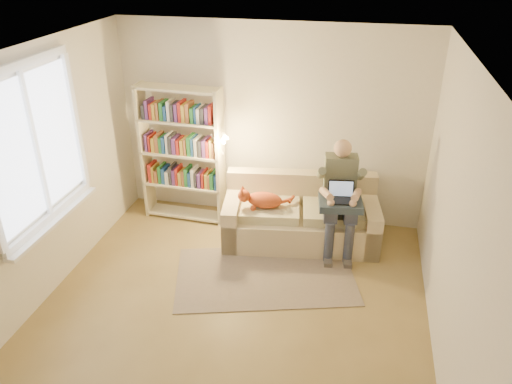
% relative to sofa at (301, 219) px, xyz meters
% --- Properties ---
extents(floor, '(4.50, 4.50, 0.00)m').
position_rel_sofa_xyz_m(floor, '(-0.50, -1.67, -0.29)').
color(floor, olive).
rests_on(floor, ground).
extents(ceiling, '(4.00, 4.50, 0.02)m').
position_rel_sofa_xyz_m(ceiling, '(-0.50, -1.67, 2.31)').
color(ceiling, white).
rests_on(ceiling, wall_back).
extents(wall_left, '(0.02, 4.50, 2.60)m').
position_rel_sofa_xyz_m(wall_left, '(-2.50, -1.67, 1.01)').
color(wall_left, silver).
rests_on(wall_left, floor).
extents(wall_right, '(0.02, 4.50, 2.60)m').
position_rel_sofa_xyz_m(wall_right, '(1.50, -1.67, 1.01)').
color(wall_right, silver).
rests_on(wall_right, floor).
extents(wall_back, '(4.00, 0.02, 2.60)m').
position_rel_sofa_xyz_m(wall_back, '(-0.50, 0.58, 1.01)').
color(wall_back, silver).
rests_on(wall_back, floor).
extents(window, '(0.12, 1.52, 1.69)m').
position_rel_sofa_xyz_m(window, '(-2.45, -1.47, 1.08)').
color(window, white).
rests_on(window, wall_left).
extents(sofa, '(2.00, 1.11, 0.81)m').
position_rel_sofa_xyz_m(sofa, '(0.00, 0.00, 0.00)').
color(sofa, beige).
rests_on(sofa, floor).
extents(person, '(0.46, 0.66, 1.39)m').
position_rel_sofa_xyz_m(person, '(0.47, -0.08, 0.48)').
color(person, '#676D58').
rests_on(person, sofa).
extents(cat, '(0.65, 0.29, 0.24)m').
position_rel_sofa_xyz_m(cat, '(-0.44, -0.18, 0.32)').
color(cat, '#DA5D2A').
rests_on(cat, sofa).
extents(blanket, '(0.55, 0.48, 0.09)m').
position_rel_sofa_xyz_m(blanket, '(0.47, -0.22, 0.40)').
color(blanket, '#263443').
rests_on(blanket, person).
extents(laptop, '(0.33, 0.29, 0.26)m').
position_rel_sofa_xyz_m(laptop, '(0.47, -0.21, 0.50)').
color(laptop, black).
rests_on(laptop, blanket).
extents(bookshelf, '(1.22, 0.38, 1.84)m').
position_rel_sofa_xyz_m(bookshelf, '(-1.62, 0.23, 0.72)').
color(bookshelf, beige).
rests_on(bookshelf, floor).
extents(rug, '(2.27, 1.70, 0.01)m').
position_rel_sofa_xyz_m(rug, '(-0.27, -0.88, -0.29)').
color(rug, gray).
rests_on(rug, floor).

